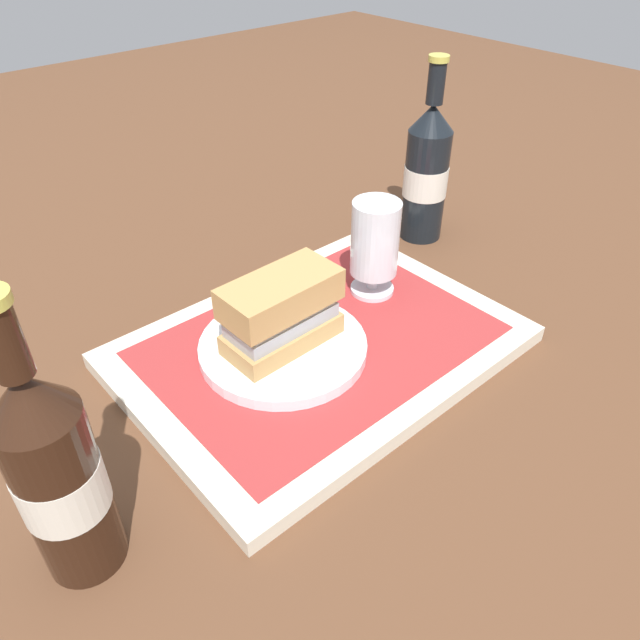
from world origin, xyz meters
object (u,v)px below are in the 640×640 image
object	(u,v)px
beer_glass	(375,242)
sandwich	(284,310)
plate	(283,347)
second_bottle	(57,474)
beer_bottle	(426,172)

from	to	relation	value
beer_glass	sandwich	bearing A→B (deg)	-172.61
plate	sandwich	bearing A→B (deg)	1.29
beer_glass	second_bottle	bearing A→B (deg)	-167.12
sandwich	second_bottle	size ratio (longest dim) A/B	0.51
plate	beer_glass	distance (m)	0.18
plate	second_bottle	distance (m)	0.29
plate	sandwich	xyz separation A→B (m)	(0.00, 0.00, 0.05)
sandwich	beer_bottle	world-z (taller)	beer_bottle
plate	second_bottle	world-z (taller)	second_bottle
plate	sandwich	distance (m)	0.05
plate	sandwich	world-z (taller)	sandwich
beer_bottle	second_bottle	world-z (taller)	same
beer_bottle	second_bottle	size ratio (longest dim) A/B	1.00
sandwich	beer_glass	bearing A→B (deg)	6.10
beer_bottle	sandwich	bearing A→B (deg)	-163.58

